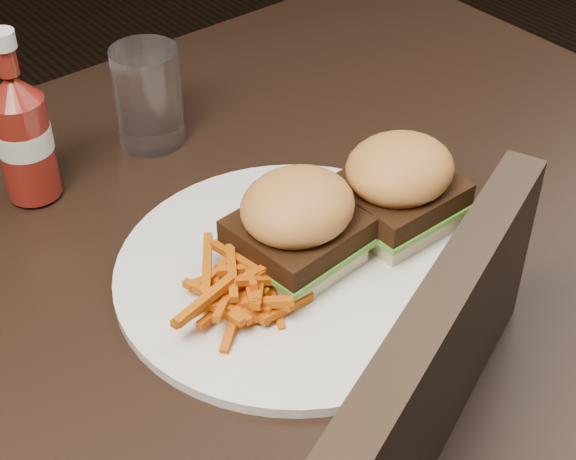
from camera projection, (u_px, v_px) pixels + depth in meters
dining_table at (223, 258)px, 0.88m from camera, size 1.20×0.80×0.04m
plate at (295, 272)px, 0.83m from camera, size 0.34×0.34×0.01m
sandwich_half_a at (297, 254)px, 0.83m from camera, size 0.11×0.10×0.03m
sandwich_half_b at (395, 216)px, 0.87m from camera, size 0.10×0.09×0.03m
fries_pile at (245, 285)px, 0.78m from camera, size 0.11×0.11×0.04m
ketchup_bottle at (26, 148)px, 0.90m from camera, size 0.07×0.07×0.11m
tumbler at (148, 98)px, 0.98m from camera, size 0.08×0.08×0.12m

